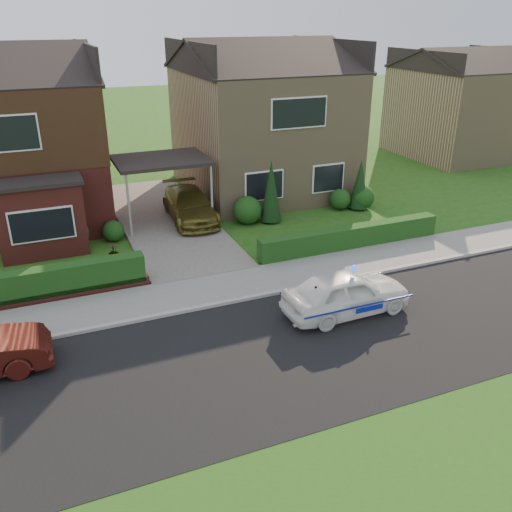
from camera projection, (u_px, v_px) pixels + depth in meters
ground at (267, 357)px, 14.17m from camera, size 120.00×120.00×0.00m
road at (267, 357)px, 14.17m from camera, size 60.00×6.00×0.02m
kerb at (227, 302)px, 16.72m from camera, size 60.00×0.16×0.12m
sidewalk at (217, 288)px, 17.61m from camera, size 60.00×2.00×0.10m
grass_verge at (376, 502)px, 9.96m from camera, size 60.00×4.00×0.01m
driveway at (165, 220)px, 23.42m from camera, size 3.80×12.00×0.12m
house_left at (5, 131)px, 22.32m from camera, size 7.50×9.53×7.25m
house_right at (262, 116)px, 26.51m from camera, size 7.50×8.06×7.25m
carport_link at (161, 161)px, 22.33m from camera, size 3.80×3.00×2.77m
dwarf_wall at (24, 301)px, 16.54m from camera, size 7.70×0.25×0.36m
hedge_left at (25, 304)px, 16.74m from camera, size 7.50×0.55×0.90m
hedge_right at (350, 249)px, 20.72m from camera, size 7.50×0.55×0.80m
shrub_left_mid at (71, 234)px, 20.35m from camera, size 1.32×1.32×1.32m
shrub_left_near at (113, 231)px, 21.26m from camera, size 0.84×0.84×0.84m
shrub_right_near at (247, 210)px, 22.98m from camera, size 1.20×1.20×1.20m
shrub_right_mid at (340, 199)px, 24.72m from camera, size 0.96×0.96×0.96m
shrub_right_far at (363, 197)px, 24.79m from camera, size 1.08×1.08×1.08m
conifer_a at (271, 193)px, 22.87m from camera, size 0.90×0.90×2.60m
conifer_b at (360, 186)px, 24.49m from camera, size 0.90×0.90×2.20m
neighbour_right at (459, 113)px, 33.61m from camera, size 6.50×7.00×5.20m
police_car at (346, 293)px, 15.99m from camera, size 3.57×3.91×1.49m
driveway_car at (190, 205)px, 23.10m from camera, size 2.02×4.48×1.27m
potted_plant_b at (103, 272)px, 17.91m from camera, size 0.56×0.52×0.82m
potted_plant_c at (113, 252)px, 19.58m from camera, size 0.44×0.44×0.67m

